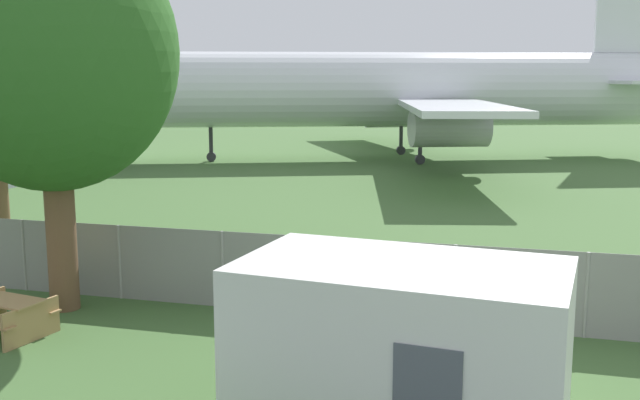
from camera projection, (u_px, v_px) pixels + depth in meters
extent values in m
cylinder|color=gray|center=(24.00, 255.00, 17.87)|extent=(0.07, 0.07, 1.73)
cylinder|color=gray|center=(120.00, 262.00, 17.22)|extent=(0.07, 0.07, 1.73)
cylinder|color=gray|center=(223.00, 269.00, 16.57)|extent=(0.07, 0.07, 1.73)
cylinder|color=gray|center=(334.00, 277.00, 15.92)|extent=(0.07, 0.07, 1.73)
cylinder|color=gray|center=(455.00, 286.00, 15.27)|extent=(0.07, 0.07, 1.73)
cylinder|color=gray|center=(586.00, 295.00, 14.62)|extent=(0.07, 0.07, 1.73)
cube|color=gray|center=(223.00, 269.00, 16.57)|extent=(56.00, 0.01, 1.73)
cylinder|color=silver|center=(385.00, 89.00, 45.02)|extent=(31.66, 15.58, 4.42)
cone|color=silver|center=(73.00, 90.00, 43.18)|extent=(5.70, 5.70, 4.42)
cube|color=silver|center=(454.00, 107.00, 36.02)|extent=(7.61, 15.13, 0.30)
cylinder|color=#939399|center=(449.00, 128.00, 38.38)|extent=(4.43, 3.27, 1.99)
cube|color=silver|center=(382.00, 96.00, 54.57)|extent=(10.94, 14.86, 0.30)
cylinder|color=#939399|center=(393.00, 113.00, 52.67)|extent=(4.43, 3.27, 1.99)
cube|color=silver|center=(619.00, 82.00, 46.43)|extent=(6.76, 10.35, 0.20)
cylinder|color=#2D2D33|center=(211.00, 144.00, 44.51)|extent=(0.24, 0.24, 2.03)
cylinder|color=#2D2D33|center=(211.00, 157.00, 44.63)|extent=(0.63, 0.48, 0.56)
cylinder|color=#2D2D33|center=(420.00, 147.00, 43.12)|extent=(0.24, 0.24, 2.03)
cylinder|color=#2D2D33|center=(420.00, 159.00, 43.24)|extent=(0.63, 0.48, 0.56)
cylinder|color=#2D2D33|center=(401.00, 139.00, 48.32)|extent=(0.24, 0.24, 2.03)
cylinder|color=#2D2D33|center=(401.00, 150.00, 48.44)|extent=(0.63, 0.48, 0.56)
cube|color=silver|center=(401.00, 354.00, 10.35)|extent=(4.67, 3.01, 2.60)
cube|color=tan|center=(3.00, 300.00, 14.76)|extent=(1.80, 1.06, 0.04)
cube|color=tan|center=(26.00, 306.00, 15.31)|extent=(1.71, 0.59, 0.04)
cube|color=tan|center=(32.00, 323.00, 14.50)|extent=(0.32, 1.39, 0.74)
cylinder|color=brown|center=(2.00, 208.00, 21.62)|extent=(0.42, 0.42, 2.66)
cylinder|color=brown|center=(61.00, 235.00, 16.32)|extent=(0.64, 0.64, 3.32)
ellipsoid|color=#2D6023|center=(51.00, 52.00, 15.67)|extent=(5.34, 5.34, 5.88)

